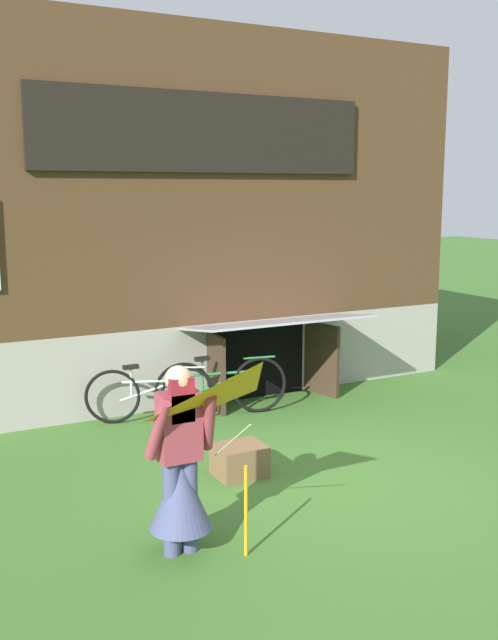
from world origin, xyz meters
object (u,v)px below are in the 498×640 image
object	(u,v)px
bicycle_green	(221,387)
kite	(263,416)
bicycle_silver	(150,394)
wooden_crate	(240,460)
person	(180,476)

from	to	relation	value
bicycle_green	kite	bearing A→B (deg)	-100.12
bicycle_silver	wooden_crate	xyz separation A→B (m)	(0.20, -2.15, -0.20)
wooden_crate	bicycle_silver	bearing A→B (deg)	95.36
person	kite	size ratio (longest dim) A/B	1.03
person	bicycle_green	size ratio (longest dim) A/B	0.89
person	bicycle_green	bearing A→B (deg)	75.19
person	bicycle_green	world-z (taller)	person
bicycle_silver	wooden_crate	bearing A→B (deg)	-64.98
kite	bicycle_silver	world-z (taller)	kite
wooden_crate	bicycle_green	bearing A→B (deg)	69.72
kite	bicycle_green	distance (m)	4.15
person	bicycle_silver	bearing A→B (deg)	89.76
bicycle_silver	wooden_crate	world-z (taller)	bicycle_silver
kite	bicycle_green	xyz separation A→B (m)	(1.45, 3.79, -0.87)
kite	bicycle_green	size ratio (longest dim) A/B	0.87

